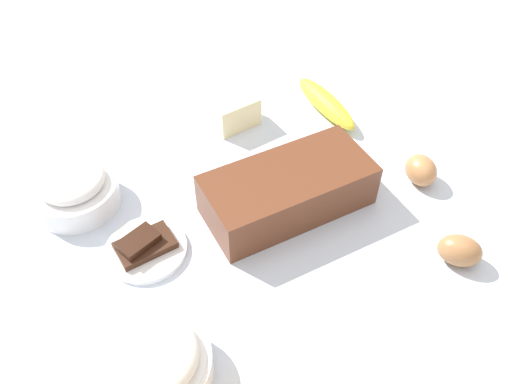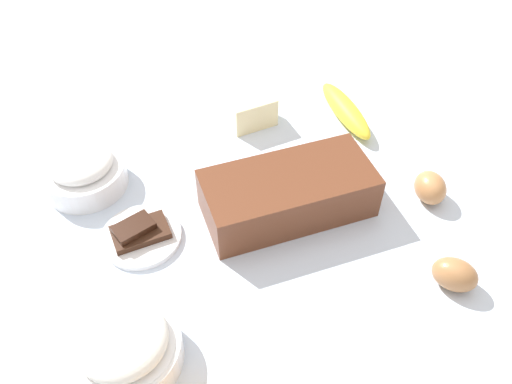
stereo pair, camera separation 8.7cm
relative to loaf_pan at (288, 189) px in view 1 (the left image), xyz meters
name	(u,v)px [view 1 (the left image)]	position (x,y,z in m)	size (l,w,h in m)	color
ground_plane	(256,212)	(0.05, -0.03, -0.05)	(2.40, 2.40, 0.02)	silver
loaf_pan	(288,189)	(0.00, 0.00, 0.00)	(0.30, 0.17, 0.08)	brown
flour_bowl	(154,362)	(0.33, 0.13, -0.01)	(0.15, 0.15, 0.08)	white
sugar_bowl	(74,189)	(0.28, -0.22, -0.01)	(0.15, 0.15, 0.08)	white
banana	(326,103)	(-0.23, -0.16, -0.02)	(0.19, 0.04, 0.04)	yellow
butter_block	(234,111)	(-0.06, -0.24, -0.01)	(0.09, 0.06, 0.06)	#F4EDB2
egg_near_butter	(421,170)	(-0.23, 0.09, -0.02)	(0.05, 0.05, 0.07)	#B97D4C
egg_beside_bowl	(460,250)	(-0.14, 0.25, -0.02)	(0.05, 0.05, 0.07)	#A66F43
chocolate_plate	(145,247)	(0.24, -0.06, -0.03)	(0.13, 0.13, 0.03)	white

